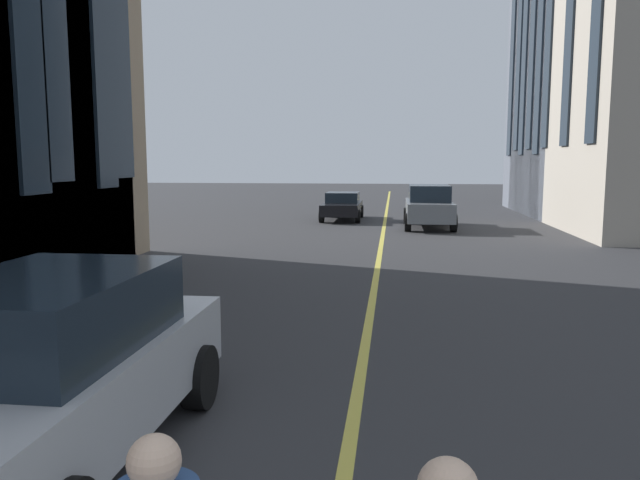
{
  "coord_description": "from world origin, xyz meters",
  "views": [
    {
      "loc": [
        0.42,
        -0.42,
        2.93
      ],
      "look_at": [
        10.23,
        0.77,
        1.65
      ],
      "focal_mm": 34.37,
      "sensor_mm": 36.0,
      "label": 1
    }
  ],
  "objects": [
    {
      "name": "car_silver_parked_b",
      "position": [
        5.65,
        2.78,
        0.97
      ],
      "size": [
        4.7,
        2.14,
        1.88
      ],
      "color": "#B7BABF",
      "rests_on": "ground_plane"
    },
    {
      "name": "car_grey_oncoming",
      "position": [
        27.65,
        -1.95,
        0.97
      ],
      "size": [
        4.7,
        2.14,
        1.88
      ],
      "color": "slate",
      "rests_on": "ground_plane"
    },
    {
      "name": "lane_centre_line",
      "position": [
        20.0,
        0.0,
        0.0
      ],
      "size": [
        80.0,
        0.16,
        0.01
      ],
      "color": "#D8C64C",
      "rests_on": "ground_plane"
    },
    {
      "name": "car_black_parked_a",
      "position": [
        30.82,
        2.13,
        0.7
      ],
      "size": [
        4.4,
        1.95,
        1.37
      ],
      "color": "black",
      "rests_on": "ground_plane"
    }
  ]
}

